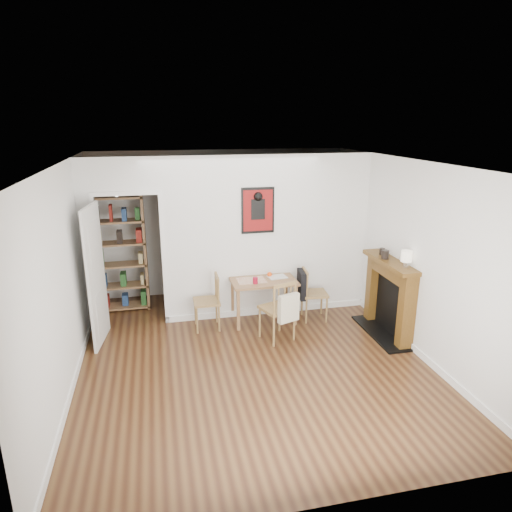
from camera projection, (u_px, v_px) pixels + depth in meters
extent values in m
plane|color=#56371B|center=(251.00, 356.00, 6.23)|extent=(5.20, 5.20, 0.00)
plane|color=white|center=(221.00, 223.00, 8.28)|extent=(4.50, 0.00, 4.50)
plane|color=white|center=(322.00, 370.00, 3.42)|extent=(4.50, 0.00, 4.50)
plane|color=white|center=(64.00, 279.00, 5.38)|extent=(0.00, 5.20, 5.20)
plane|color=white|center=(409.00, 255.00, 6.32)|extent=(0.00, 5.20, 5.20)
plane|color=white|center=(250.00, 163.00, 5.48)|extent=(5.20, 5.20, 0.00)
cube|color=white|center=(268.00, 237.00, 7.28)|extent=(3.35, 0.10, 2.60)
cube|color=white|center=(90.00, 247.00, 6.72)|extent=(0.25, 0.10, 2.60)
cube|color=white|center=(125.00, 176.00, 6.54)|extent=(0.90, 0.10, 0.55)
cube|color=white|center=(99.00, 264.00, 6.82)|extent=(0.06, 0.14, 2.05)
cube|color=white|center=(164.00, 260.00, 7.02)|extent=(0.06, 0.14, 2.05)
cube|color=white|center=(268.00, 311.00, 7.58)|extent=(3.35, 0.02, 0.10)
cube|color=white|center=(69.00, 399.00, 5.18)|extent=(0.02, 4.00, 0.10)
cube|color=white|center=(423.00, 357.00, 6.12)|extent=(0.02, 4.00, 0.10)
cube|color=silver|center=(96.00, 276.00, 6.39)|extent=(0.15, 0.80, 2.00)
cube|color=black|center=(258.00, 210.00, 7.05)|extent=(0.52, 0.02, 0.72)
cube|color=maroon|center=(258.00, 211.00, 7.04)|extent=(0.46, 0.00, 0.64)
cube|color=#936844|center=(263.00, 281.00, 7.15)|extent=(1.02, 0.65, 0.04)
cube|color=#936844|center=(238.00, 310.00, 6.91)|extent=(0.05, 0.05, 0.66)
cube|color=#936844|center=(295.00, 305.00, 7.09)|extent=(0.05, 0.05, 0.66)
cube|color=#936844|center=(232.00, 297.00, 7.41)|extent=(0.05, 0.05, 0.66)
cube|color=#936844|center=(286.00, 293.00, 7.60)|extent=(0.05, 0.05, 0.66)
cube|color=black|center=(301.00, 284.00, 7.21)|extent=(0.13, 0.36, 0.44)
cube|color=beige|center=(287.00, 307.00, 6.38)|extent=(0.33, 0.21, 0.40)
cube|color=#936844|center=(96.00, 255.00, 7.46)|extent=(0.04, 0.33, 1.95)
cube|color=#936844|center=(145.00, 252.00, 7.62)|extent=(0.04, 0.33, 1.95)
cube|color=#936844|center=(126.00, 306.00, 7.81)|extent=(0.82, 0.33, 0.03)
cube|color=#936844|center=(122.00, 265.00, 7.60)|extent=(0.82, 0.33, 0.03)
cube|color=#936844|center=(116.00, 197.00, 7.27)|extent=(0.82, 0.33, 0.03)
cube|color=maroon|center=(121.00, 253.00, 7.54)|extent=(0.72, 0.27, 0.27)
cube|color=brown|center=(407.00, 312.00, 6.29)|extent=(0.20, 0.16, 1.10)
cube|color=brown|center=(374.00, 288.00, 7.21)|extent=(0.20, 0.16, 1.10)
cube|color=brown|center=(391.00, 262.00, 6.58)|extent=(0.30, 1.21, 0.06)
cube|color=brown|center=(392.00, 270.00, 6.62)|extent=(0.20, 0.85, 0.20)
cube|color=black|center=(392.00, 305.00, 6.79)|extent=(0.08, 0.81, 0.88)
cube|color=black|center=(382.00, 332.00, 6.89)|extent=(0.45, 1.25, 0.03)
cylinder|color=maroon|center=(255.00, 280.00, 6.96)|extent=(0.08, 0.08, 0.10)
sphere|color=#FF4E0D|center=(270.00, 274.00, 7.27)|extent=(0.08, 0.08, 0.08)
cube|color=beige|center=(251.00, 280.00, 7.11)|extent=(0.44, 0.33, 0.00)
cube|color=silver|center=(277.00, 277.00, 7.25)|extent=(0.31, 0.25, 0.01)
cylinder|color=silver|center=(406.00, 264.00, 6.23)|extent=(0.08, 0.08, 0.09)
cylinder|color=beige|center=(407.00, 256.00, 6.19)|extent=(0.15, 0.15, 0.15)
cylinder|color=black|center=(385.00, 255.00, 6.61)|extent=(0.11, 0.11, 0.13)
cylinder|color=black|center=(382.00, 251.00, 6.81)|extent=(0.08, 0.08, 0.10)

